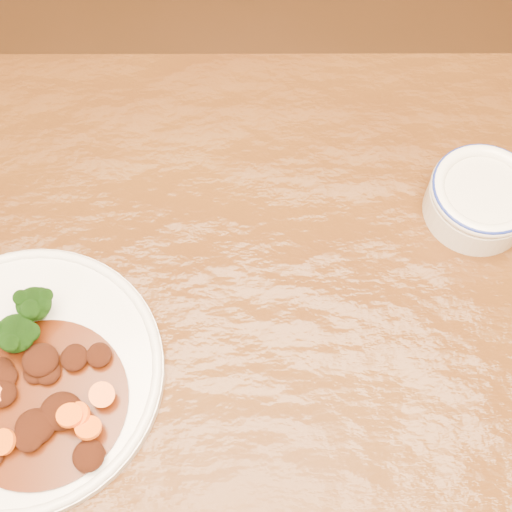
{
  "coord_description": "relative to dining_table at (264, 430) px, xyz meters",
  "views": [
    {
      "loc": [
        -0.01,
        -0.18,
        1.42
      ],
      "look_at": [
        -0.01,
        0.16,
        0.77
      ],
      "focal_mm": 50.0,
      "sensor_mm": 36.0,
      "label": 1
    }
  ],
  "objects": [
    {
      "name": "mince_stew",
      "position": [
        -0.21,
        0.01,
        0.1
      ],
      "size": [
        0.17,
        0.17,
        0.03
      ],
      "color": "#491707",
      "rests_on": "dinner_plate"
    },
    {
      "name": "dining_table",
      "position": [
        0.0,
        0.0,
        0.0
      ],
      "size": [
        1.5,
        0.9,
        0.75
      ],
      "rotation": [
        0.0,
        0.0,
        -0.0
      ],
      "color": "#4C290D",
      "rests_on": "ground"
    },
    {
      "name": "dinner_plate",
      "position": [
        -0.23,
        0.03,
        0.09
      ],
      "size": [
        0.27,
        0.27,
        0.02
      ],
      "rotation": [
        0.0,
        0.0,
        0.44
      ],
      "color": "silver",
      "rests_on": "dining_table"
    },
    {
      "name": "dip_bowl",
      "position": [
        0.23,
        0.22,
        0.11
      ],
      "size": [
        0.11,
        0.11,
        0.05
      ],
      "rotation": [
        0.0,
        0.0,
        0.39
      ],
      "color": "silver",
      "rests_on": "dining_table"
    }
  ]
}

